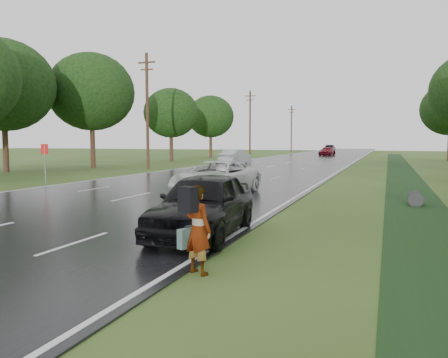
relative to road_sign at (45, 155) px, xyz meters
name	(u,v)px	position (x,y,z in m)	size (l,w,h in m)	color
road	(297,161)	(8.50, 33.00, -1.62)	(14.00, 180.00, 0.04)	black
edge_stripe_east	(354,162)	(15.25, 33.00, -1.60)	(0.12, 180.00, 0.01)	silver
edge_stripe_west	(245,160)	(1.75, 33.00, -1.60)	(0.12, 180.00, 0.01)	silver
center_line	(297,161)	(8.50, 33.00, -1.60)	(0.12, 180.00, 0.01)	silver
drainage_ditch	(406,184)	(20.00, 6.71, -1.61)	(2.20, 120.00, 0.56)	#163213
road_sign	(45,155)	(0.00, 0.00, 0.00)	(0.50, 0.06, 2.30)	slate
utility_pole_mid	(147,109)	(-0.70, 13.00, 3.55)	(1.60, 0.26, 10.00)	#382317
utility_pole_far	(250,123)	(-0.70, 43.00, 3.55)	(1.60, 0.26, 10.00)	#382317
utility_pole_distant	(291,128)	(-0.70, 73.00, 3.55)	(1.60, 0.26, 10.00)	#382317
tree_west_c	(91,92)	(-6.50, 13.00, 5.27)	(7.80, 7.80, 10.43)	#382317
tree_west_d	(171,113)	(-5.70, 27.00, 4.18)	(6.60, 6.60, 8.80)	#382317
tree_west_e	(3,85)	(-9.50, 6.00, 5.19)	(8.00, 8.00, 10.44)	#382317
tree_west_f	(211,117)	(-6.30, 41.00, 4.49)	(7.00, 7.00, 9.29)	#382317
pedestrian	(197,228)	(15.68, -13.04, -0.78)	(0.82, 0.85, 1.67)	#A5998C
white_pickup	(217,178)	(11.66, -1.90, -0.83)	(2.55, 5.53, 1.54)	silver
dark_sedan	(203,204)	(14.50, -10.00, -0.79)	(1.93, 4.79, 1.63)	black
silver_sedan	(235,157)	(3.98, 22.72, -0.81)	(1.67, 4.78, 1.58)	#9A9DA2
far_car_red	(327,151)	(9.50, 53.19, -0.89)	(1.99, 4.90, 1.42)	maroon
far_car_dark	(330,148)	(6.87, 78.68, -0.83)	(1.64, 4.71, 1.55)	black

